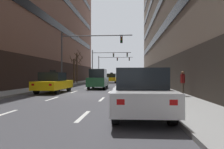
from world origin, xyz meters
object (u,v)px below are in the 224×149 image
at_px(pedestrian_0, 145,78).
at_px(pedestrian_1, 183,81).
at_px(taxi_driving_1, 112,78).
at_px(car_parked_1, 135,84).
at_px(street_tree_0, 74,70).
at_px(street_tree_1, 77,66).
at_px(traffic_signal_0, 82,49).
at_px(car_driving_0, 98,79).
at_px(taxi_driving_2, 54,83).
at_px(traffic_signal_2, 111,62).
at_px(car_parked_0, 140,92).
at_px(traffic_signal_1, 105,59).

xyz_separation_m(pedestrian_0, pedestrian_1, (1.38, -13.96, 0.02)).
height_order(taxi_driving_1, car_parked_1, taxi_driving_1).
bearing_deg(street_tree_0, street_tree_1, 88.86).
bearing_deg(traffic_signal_0, pedestrian_1, -49.29).
height_order(car_driving_0, pedestrian_0, car_driving_0).
relative_size(taxi_driving_1, taxi_driving_2, 1.01).
bearing_deg(pedestrian_0, traffic_signal_2, 104.73).
relative_size(pedestrian_0, pedestrian_1, 0.98).
bearing_deg(taxi_driving_2, street_tree_1, 98.56).
bearing_deg(traffic_signal_0, car_parked_0, -69.91).
relative_size(traffic_signal_2, pedestrian_1, 5.86).
bearing_deg(street_tree_1, taxi_driving_1, 23.03).
bearing_deg(pedestrian_1, car_parked_0, -117.49).
bearing_deg(traffic_signal_2, street_tree_0, -99.84).
xyz_separation_m(traffic_signal_0, pedestrian_1, (9.19, -10.67, -3.64)).
height_order(taxi_driving_1, pedestrian_1, taxi_driving_1).
bearing_deg(traffic_signal_0, taxi_driving_1, 78.27).
bearing_deg(car_parked_0, street_tree_0, 110.83).
bearing_deg(car_parked_1, traffic_signal_2, 97.63).
xyz_separation_m(traffic_signal_2, pedestrian_1, (8.53, -41.16, -3.79)).
bearing_deg(traffic_signal_2, street_tree_1, -100.60).
height_order(taxi_driving_1, street_tree_0, street_tree_0).
bearing_deg(traffic_signal_1, pedestrian_0, -66.98).
bearing_deg(taxi_driving_1, street_tree_0, -143.45).
bearing_deg(traffic_signal_0, street_tree_0, 112.37).
bearing_deg(street_tree_0, taxi_driving_2, -80.34).
relative_size(taxi_driving_1, pedestrian_1, 2.85).
distance_m(car_driving_0, street_tree_0, 12.41).
bearing_deg(pedestrian_1, traffic_signal_2, 101.71).
bearing_deg(pedestrian_0, taxi_driving_2, -126.54).
bearing_deg(car_driving_0, taxi_driving_1, 89.58).
distance_m(taxi_driving_2, car_parked_0, 10.90).
xyz_separation_m(traffic_signal_2, street_tree_0, (-3.91, -22.57, -2.56)).
height_order(car_parked_0, car_parked_1, car_parked_0).
distance_m(taxi_driving_1, street_tree_1, 6.61).
bearing_deg(traffic_signal_0, traffic_signal_2, 88.77).
bearing_deg(street_tree_1, car_driving_0, -66.21).
bearing_deg(taxi_driving_1, pedestrian_1, -73.80).
bearing_deg(car_parked_0, car_parked_1, 90.02).
bearing_deg(taxi_driving_1, traffic_signal_2, 95.88).
relative_size(taxi_driving_2, car_parked_1, 1.00).
relative_size(traffic_signal_0, pedestrian_1, 5.46).
bearing_deg(taxi_driving_2, traffic_signal_2, 88.21).
bearing_deg(street_tree_1, traffic_signal_1, 72.14).
bearing_deg(traffic_signal_0, taxi_driving_2, -93.95).
distance_m(car_driving_0, traffic_signal_2, 33.80).
xyz_separation_m(traffic_signal_0, traffic_signal_2, (0.65, 30.49, 0.16)).
relative_size(traffic_signal_0, traffic_signal_2, 0.93).
bearing_deg(traffic_signal_2, car_parked_0, -83.43).
bearing_deg(traffic_signal_1, taxi_driving_1, -75.77).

